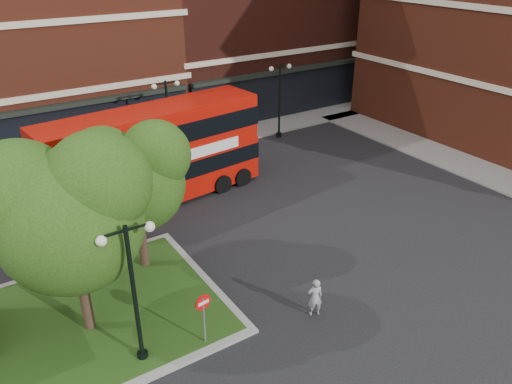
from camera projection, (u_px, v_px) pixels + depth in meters
ground at (285, 303)px, 18.59m from camera, size 120.00×120.00×0.00m
pavement_far at (129, 157)px, 30.91m from camera, size 44.00×3.00×0.12m
pavement_side at (501, 179)px, 28.08m from camera, size 3.00×28.00×0.12m
traffic_island at (42, 336)px, 16.91m from camera, size 12.60×7.60×0.15m
tree_island_west at (64, 208)px, 15.15m from camera, size 5.40×4.71×7.21m
tree_island_east at (132, 174)px, 18.73m from camera, size 4.46×3.90×6.29m
lamp_island at (134, 289)px, 14.79m from camera, size 1.72×0.36×5.00m
lamp_far_left at (168, 117)px, 29.14m from camera, size 1.72×0.36×5.00m
lamp_far_right at (280, 97)px, 33.03m from camera, size 1.72×0.36×5.00m
bus at (154, 150)px, 24.60m from camera, size 11.50×3.82×4.31m
woman at (315, 297)px, 17.68m from camera, size 0.64×0.53×1.52m
car_silver at (104, 159)px, 28.93m from camera, size 4.43×1.87×1.50m
car_white at (186, 148)px, 30.60m from camera, size 4.10×1.45×1.35m
no_entry_sign at (203, 310)px, 16.00m from camera, size 0.57×0.13×2.05m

